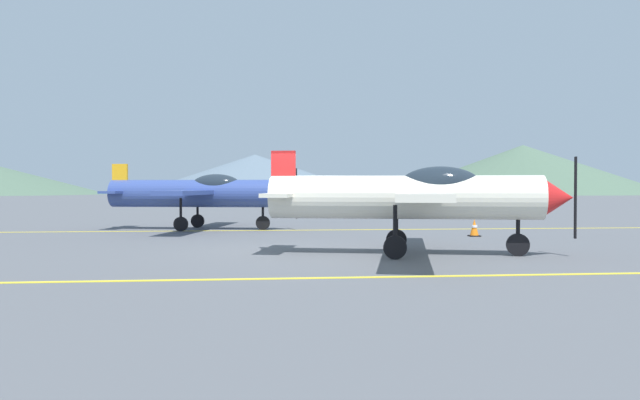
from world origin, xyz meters
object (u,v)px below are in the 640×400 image
object	(u,v)px
airplane_near	(416,196)
airplane_mid	(201,192)
car_sedan	(343,202)
traffic_cone_front	(474,228)

from	to	relation	value
airplane_near	airplane_mid	distance (m)	11.43
airplane_mid	car_sedan	distance (m)	12.28
car_sedan	traffic_cone_front	distance (m)	14.72
airplane_near	car_sedan	xyz separation A→B (m)	(0.96, 19.82, -0.60)
airplane_near	airplane_mid	size ratio (longest dim) A/B	1.00
airplane_mid	traffic_cone_front	size ratio (longest dim) A/B	14.54
airplane_near	airplane_mid	world-z (taller)	same
airplane_mid	traffic_cone_front	world-z (taller)	airplane_mid
car_sedan	airplane_near	bearing A→B (deg)	-92.78
car_sedan	traffic_cone_front	bearing A→B (deg)	-80.47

